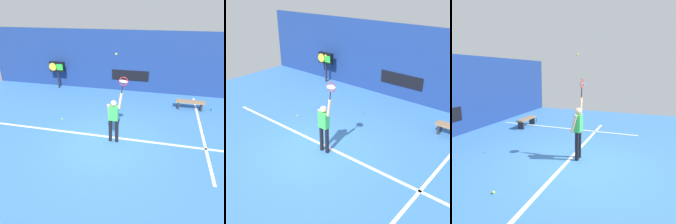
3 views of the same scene
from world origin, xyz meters
The scene contains 12 objects.
ground_plane centered at (0.00, 0.00, 0.00)m, with size 18.00×18.00×0.00m, color #3870B2.
back_wall centered at (0.00, 6.04, 1.76)m, with size 18.00×0.20×3.53m, color navy.
sponsor_banner_center centered at (0.00, 5.92, 0.97)m, with size 2.20×0.03×0.60m, color black.
court_baseline centered at (0.00, 0.43, 0.01)m, with size 10.00×0.10×0.01m, color white.
court_sideline centered at (3.71, 2.00, 0.01)m, with size 0.10×7.00×0.01m, color white.
tennis_player centered at (0.31, 0.20, 1.01)m, with size 0.57×0.31×1.99m.
tennis_racket centered at (0.64, 0.20, 2.39)m, with size 0.36×0.27×0.62m.
tennis_ball centered at (0.37, 0.27, 3.31)m, with size 0.07×0.07×0.07m, color #CCE033.
scoreboard_clock centered at (-4.47, 5.48, 1.28)m, with size 0.96×0.20×1.66m.
court_bench centered at (3.37, 3.95, 0.34)m, with size 1.40×0.36×0.45m.
water_bottle centered at (4.46, 3.95, 0.12)m, with size 0.07×0.07×0.24m, color #338CD8.
spare_ball centered at (-2.38, 1.41, 0.03)m, with size 0.07×0.07×0.07m, color #CCE033.
Camera 1 is at (1.95, -6.98, 4.74)m, focal length 36.00 mm.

